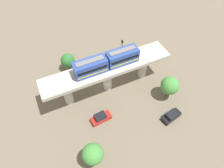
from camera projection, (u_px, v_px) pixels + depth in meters
name	position (u px, v px, depth m)	size (l,w,h in m)	color
ground_plane	(108.00, 88.00, 46.80)	(120.00, 120.00, 0.00)	#706654
viaduct	(107.00, 72.00, 42.62)	(5.20, 28.00, 7.03)	#B7B2AA
train	(107.00, 62.00, 40.09)	(2.64, 13.55, 3.24)	#2D4CA5
parked_car_black	(171.00, 116.00, 41.29)	(2.58, 4.47, 1.76)	black
parked_car_red	(101.00, 118.00, 41.04)	(2.17, 4.34, 1.76)	red
tree_near_viaduct	(68.00, 60.00, 48.20)	(3.37, 3.37, 4.64)	brown
tree_mid_lot	(170.00, 86.00, 42.42)	(3.97, 3.97, 5.74)	brown
tree_far_corner	(93.00, 154.00, 33.56)	(3.72, 3.72, 5.49)	brown
signal_post	(122.00, 55.00, 45.88)	(0.44, 0.28, 9.63)	#4C4C51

